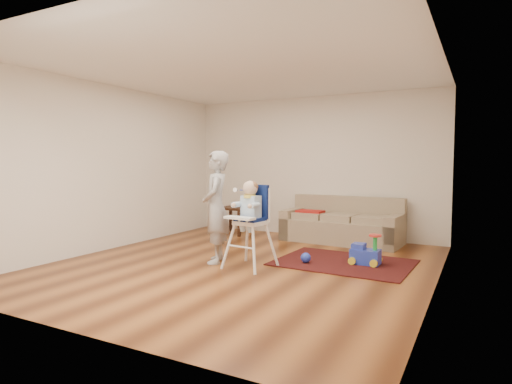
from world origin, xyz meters
The scene contains 9 objects.
ground centered at (0.00, 0.00, 0.00)m, with size 5.50×5.50×0.00m, color #48220D.
room_envelope centered at (0.00, 0.53, 1.88)m, with size 5.04×5.52×2.72m.
sofa centered at (0.72, 2.30, 0.40)m, with size 2.15×1.00×0.81m.
side_table centered at (-1.43, 2.18, 0.27)m, with size 0.54×0.54×0.54m, color black, non-canonical shape.
area_rug centered at (1.22, 0.77, 0.01)m, with size 1.85×1.39×0.01m, color black.
ride_on_toy centered at (1.52, 0.80, 0.23)m, with size 0.39×0.28×0.43m, color #253CC2, non-canonical shape.
toy_ball centered at (0.76, 0.47, 0.09)m, with size 0.14×0.14×0.14m, color #253CC2.
high_chair centered at (0.17, -0.09, 0.58)m, with size 0.62×0.62×1.20m.
adult centered at (-0.41, -0.04, 0.80)m, with size 0.58×0.38×1.60m, color #9A9A9D.
Camera 1 is at (2.93, -5.14, 1.44)m, focal length 30.00 mm.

